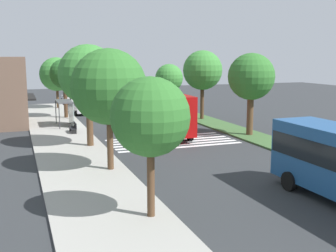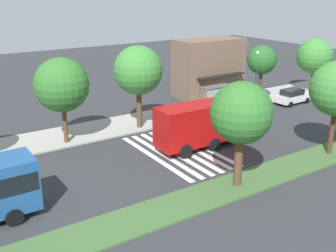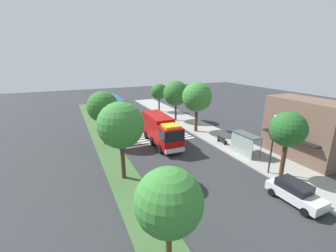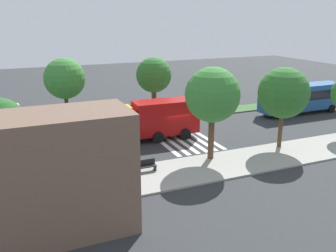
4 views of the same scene
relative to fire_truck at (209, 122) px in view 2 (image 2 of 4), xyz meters
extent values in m
plane|color=#2D3033|center=(-2.47, 0.31, -2.08)|extent=(120.00, 120.00, 0.00)
cube|color=#9E9B93|center=(-2.47, 8.51, -2.01)|extent=(60.00, 5.14, 0.14)
cube|color=#3D6033|center=(-2.47, -6.82, -2.01)|extent=(60.00, 3.00, 0.14)
cube|color=silver|center=(-5.10, 0.31, -2.07)|extent=(0.45, 10.13, 0.01)
cube|color=silver|center=(-4.20, 0.31, -2.07)|extent=(0.45, 10.13, 0.01)
cube|color=silver|center=(-3.30, 0.31, -2.07)|extent=(0.45, 10.13, 0.01)
cube|color=silver|center=(-2.40, 0.31, -2.07)|extent=(0.45, 10.13, 0.01)
cube|color=silver|center=(-1.50, 0.31, -2.07)|extent=(0.45, 10.13, 0.01)
cube|color=silver|center=(-0.60, 0.31, -2.07)|extent=(0.45, 10.13, 0.01)
cube|color=#A50C0C|center=(2.92, -0.10, -0.16)|extent=(2.75, 2.58, 2.73)
cube|color=#A50C0C|center=(-1.52, 0.05, 0.07)|extent=(6.30, 2.70, 3.19)
cube|color=black|center=(3.32, -0.11, 0.38)|extent=(2.00, 2.57, 1.20)
cube|color=silver|center=(4.35, -0.15, -1.28)|extent=(0.32, 2.49, 0.50)
cube|color=yellow|center=(2.92, -0.10, 1.32)|extent=(1.92, 1.80, 0.24)
cylinder|color=black|center=(2.70, 1.15, -1.53)|extent=(1.11, 0.34, 1.10)
cylinder|color=black|center=(2.61, -1.33, -1.53)|extent=(1.11, 0.34, 1.10)
cylinder|color=black|center=(-3.03, 1.35, -1.53)|extent=(1.11, 0.34, 1.10)
cylinder|color=black|center=(-3.12, -1.14, -1.53)|extent=(1.11, 0.34, 1.10)
cylinder|color=black|center=(-0.24, 1.25, -1.53)|extent=(1.11, 0.34, 1.10)
cylinder|color=black|center=(-0.32, -1.23, -1.53)|extent=(1.11, 0.34, 1.10)
cube|color=silver|center=(16.12, 4.74, -1.39)|extent=(4.41, 1.90, 0.74)
cube|color=black|center=(15.90, 4.74, -0.70)|extent=(2.49, 1.64, 0.64)
cylinder|color=black|center=(17.54, 5.68, -1.76)|extent=(0.65, 0.24, 0.64)
cylinder|color=black|center=(17.58, 3.89, -1.76)|extent=(0.65, 0.24, 0.64)
cylinder|color=black|center=(14.65, 5.60, -1.76)|extent=(0.65, 0.24, 0.64)
cylinder|color=black|center=(14.70, 3.81, -1.76)|extent=(0.65, 0.24, 0.64)
cylinder|color=black|center=(-16.55, -3.46, -1.58)|extent=(1.00, 0.31, 1.00)
cylinder|color=black|center=(-16.57, -0.91, -1.58)|extent=(1.00, 0.31, 1.00)
cube|color=#4C4C51|center=(7.26, 7.74, 0.46)|extent=(3.50, 1.40, 0.12)
cube|color=#8C9E99|center=(7.26, 7.08, -0.74)|extent=(3.50, 0.08, 2.40)
cylinder|color=#333338|center=(5.56, 8.39, -0.74)|extent=(0.08, 0.08, 2.40)
cylinder|color=#333338|center=(8.96, 8.39, -0.74)|extent=(0.08, 0.08, 2.40)
cube|color=black|center=(3.26, 7.48, -1.53)|extent=(1.60, 0.50, 0.08)
cube|color=black|center=(3.26, 7.26, -1.26)|extent=(1.60, 0.06, 0.45)
cube|color=black|center=(2.54, 7.48, -1.75)|extent=(0.08, 0.45, 0.37)
cube|color=black|center=(3.98, 7.48, -1.75)|extent=(0.08, 0.45, 0.37)
cylinder|color=#2D2D30|center=(11.86, 6.54, 0.85)|extent=(0.16, 0.16, 5.58)
sphere|color=white|center=(11.86, 6.54, 3.82)|extent=(0.36, 0.36, 0.36)
cube|color=brown|center=(10.47, 13.14, 1.33)|extent=(8.25, 4.12, 6.81)
cube|color=black|center=(10.47, 10.68, 0.72)|extent=(6.60, 0.80, 0.16)
cylinder|color=#513823|center=(-9.78, 6.94, -0.24)|extent=(0.38, 0.38, 3.40)
sphere|color=#2D6B28|center=(-9.78, 6.94, 3.03)|extent=(4.47, 4.47, 4.47)
cylinder|color=#513823|center=(-2.66, 6.94, -0.03)|extent=(0.49, 0.49, 3.83)
sphere|color=#387F33|center=(-2.66, 6.94, 3.45)|extent=(4.46, 4.46, 4.46)
cylinder|color=#47301E|center=(12.98, 6.94, -0.09)|extent=(0.41, 0.41, 3.70)
sphere|color=#235B23|center=(12.98, 6.94, 2.89)|extent=(3.24, 3.24, 3.24)
cylinder|color=#513823|center=(22.14, 6.94, -0.50)|extent=(0.34, 0.34, 2.88)
sphere|color=#387F33|center=(22.14, 6.94, 2.47)|extent=(4.38, 4.38, 4.38)
cylinder|color=#513823|center=(-3.00, -6.82, -0.13)|extent=(0.56, 0.56, 3.62)
sphere|color=#2D6B28|center=(-3.00, -6.82, 3.08)|extent=(3.99, 3.99, 3.99)
cylinder|color=#47301E|center=(6.80, -6.82, -0.05)|extent=(0.40, 0.40, 3.77)
camera|label=1|loc=(-33.66, 12.07, 4.80)|focal=44.16mm
camera|label=2|loc=(-20.10, -24.41, 10.57)|focal=43.02mm
camera|label=3|loc=(26.09, -10.99, 9.06)|focal=24.11mm
camera|label=4|loc=(12.31, 32.59, 9.54)|focal=40.30mm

